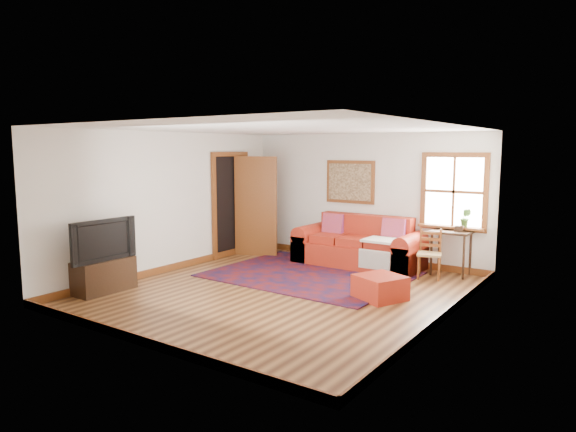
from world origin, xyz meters
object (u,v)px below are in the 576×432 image
Objects in this scene: ladder_back_chair at (430,252)px; media_cabinet at (104,276)px; red_leather_sofa at (359,249)px; red_ottoman at (380,287)px; side_table at (451,238)px.

ladder_back_chair is 0.91× the size of media_cabinet.
media_cabinet is at bearing -121.95° from red_leather_sofa.
red_ottoman is 0.79× the size of side_table.
red_leather_sofa reaches higher than red_ottoman.
red_leather_sofa is 3.06× the size of side_table.
side_table is 5.82m from media_cabinet.
media_cabinet is (-2.42, -3.88, -0.06)m from red_leather_sofa.
red_leather_sofa is at bearing 58.05° from media_cabinet.
ladder_back_chair is at bearing -6.69° from red_leather_sofa.
side_table reaches higher than media_cabinet.
red_leather_sofa is at bearing 148.78° from red_ottoman.
red_leather_sofa is 2.86× the size of ladder_back_chair.
red_ottoman is at bearing -95.41° from ladder_back_chair.
side_table is at bearing 45.34° from media_cabinet.
red_ottoman is at bearing 29.15° from media_cabinet.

